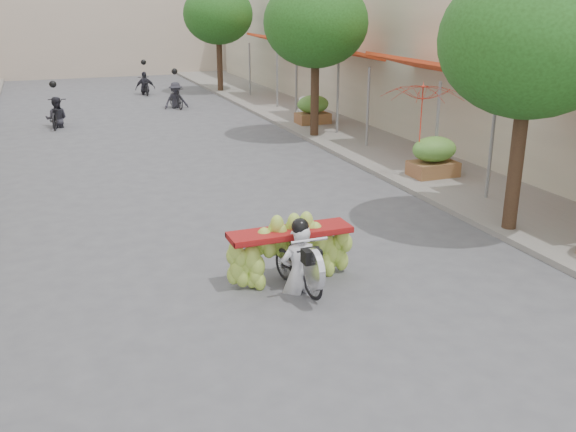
% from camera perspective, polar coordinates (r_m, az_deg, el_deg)
% --- Properties ---
extents(ground, '(120.00, 120.00, 0.00)m').
position_cam_1_polar(ground, '(8.06, 6.61, -15.66)').
color(ground, '#525256').
rests_on(ground, ground).
extents(sidewalk_right, '(4.00, 60.00, 0.12)m').
position_cam_1_polar(sidewalk_right, '(23.63, 4.97, 7.79)').
color(sidewalk_right, gray).
rests_on(sidewalk_right, ground).
extents(shophouse_row_right, '(9.77, 40.00, 6.00)m').
position_cam_1_polar(shophouse_row_right, '(25.04, 16.90, 14.49)').
color(shophouse_row_right, '#B9B299').
rests_on(shophouse_row_right, ground).
extents(far_building, '(20.00, 6.00, 7.00)m').
position_cam_1_polar(far_building, '(43.96, -17.65, 16.60)').
color(far_building, '#BFAB97').
rests_on(far_building, ground).
extents(street_tree_near, '(3.40, 3.40, 5.25)m').
position_cam_1_polar(street_tree_near, '(13.09, 20.74, 14.30)').
color(street_tree_near, '#3A2719').
rests_on(street_tree_near, ground).
extents(street_tree_mid, '(3.40, 3.40, 5.25)m').
position_cam_1_polar(street_tree_mid, '(21.64, 2.48, 16.77)').
color(street_tree_mid, '#3A2719').
rests_on(street_tree_mid, ground).
extents(street_tree_far, '(3.40, 3.40, 5.25)m').
position_cam_1_polar(street_tree_far, '(32.99, -6.24, 17.37)').
color(street_tree_far, '#3A2719').
rests_on(street_tree_far, ground).
extents(produce_crate_mid, '(1.20, 0.88, 1.16)m').
position_cam_1_polar(produce_crate_mid, '(17.16, 12.85, 5.43)').
color(produce_crate_mid, brown).
rests_on(produce_crate_mid, ground).
extents(produce_crate_far, '(1.20, 0.88, 1.16)m').
position_cam_1_polar(produce_crate_far, '(24.08, 2.23, 9.63)').
color(produce_crate_far, brown).
rests_on(produce_crate_far, ground).
extents(banana_motorbike, '(2.20, 1.75, 2.11)m').
position_cam_1_polar(banana_motorbike, '(10.47, 0.61, -2.68)').
color(banana_motorbike, black).
rests_on(banana_motorbike, ground).
extents(market_umbrella, '(2.18, 2.18, 1.96)m').
position_cam_1_polar(market_umbrella, '(16.60, 12.06, 11.60)').
color(market_umbrella, red).
rests_on(market_umbrella, ground).
extents(pedestrian, '(0.92, 0.59, 1.79)m').
position_cam_1_polar(pedestrian, '(24.84, 1.46, 10.62)').
color(pedestrian, silver).
rests_on(pedestrian, ground).
extents(bg_motorbike_a, '(0.96, 1.83, 1.95)m').
position_cam_1_polar(bg_motorbike_a, '(25.39, -19.97, 9.04)').
color(bg_motorbike_a, black).
rests_on(bg_motorbike_a, ground).
extents(bg_motorbike_b, '(1.13, 1.64, 1.95)m').
position_cam_1_polar(bg_motorbike_b, '(28.56, -9.97, 11.12)').
color(bg_motorbike_b, black).
rests_on(bg_motorbike_b, ground).
extents(bg_motorbike_c, '(0.98, 1.49, 1.95)m').
position_cam_1_polar(bg_motorbike_c, '(33.05, -12.63, 11.89)').
color(bg_motorbike_c, black).
rests_on(bg_motorbike_c, ground).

